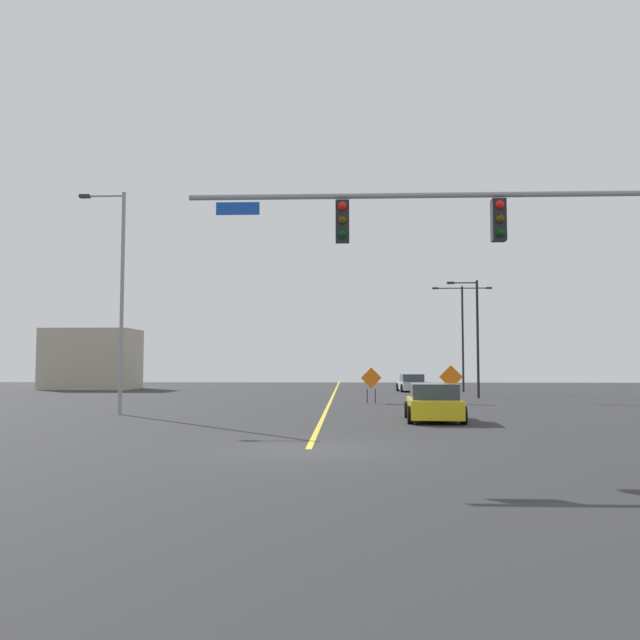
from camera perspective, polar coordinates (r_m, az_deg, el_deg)
The scene contains 11 objects.
ground at distance 16.72m, azimuth -0.99°, elevation -10.91°, with size 129.58×129.58×0.00m, color #2D2D30.
road_centre_stripe at distance 52.61m, azimuth 1.26°, elevation -6.10°, with size 0.16×71.99×0.01m.
traffic_signal_assembly at distance 17.23m, azimuth 14.79°, elevation 6.30°, with size 11.69×0.44×6.68m.
street_lamp_mid_right at distance 43.36m, azimuth 13.03°, elevation -1.03°, with size 1.96×0.24×7.42m.
street_lamp_mid_left at distance 53.04m, azimuth 12.01°, elevation -0.68°, with size 4.60×0.24×8.19m.
street_lamp_far_left at distance 29.65m, azimuth -16.68°, elevation 2.30°, with size 2.00×0.24×9.43m.
construction_sign_left_shoulder at distance 36.90m, azimuth 4.36°, elevation -5.11°, with size 1.15×0.23×1.95m.
construction_sign_right_lane at distance 37.23m, azimuth 11.06°, elevation -4.93°, with size 1.26×0.34×2.07m.
car_yellow_passing at distance 25.35m, azimuth 9.62°, elevation -6.97°, with size 2.22×4.15×1.38m.
car_silver_near at distance 53.24m, azimuth 7.78°, elevation -5.37°, with size 2.22×3.93×1.37m.
roadside_building_west at distance 61.54m, azimuth -18.79°, elevation -3.16°, with size 7.52×5.05×5.19m.
Camera 1 is at (0.94, -16.56, 2.05)m, focal length 37.71 mm.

